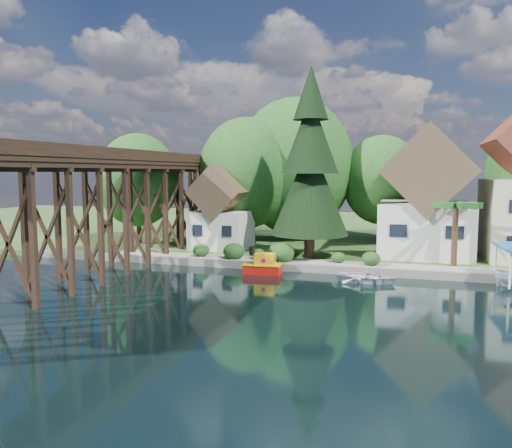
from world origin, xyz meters
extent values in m
plane|color=black|center=(0.00, 0.00, 0.00)|extent=(140.00, 140.00, 0.00)
cube|color=#304B1E|center=(0.00, 34.00, 0.25)|extent=(140.00, 52.00, 0.50)
cube|color=slate|center=(4.00, 8.00, 0.31)|extent=(60.00, 0.40, 0.62)
cube|color=gray|center=(6.00, 9.30, 0.53)|extent=(50.00, 2.60, 0.06)
cube|color=black|center=(-16.00, -6.40, 4.00)|extent=(4.00, 0.36, 8.00)
cube|color=black|center=(-16.00, -3.20, 4.00)|extent=(4.00, 0.36, 8.00)
cube|color=black|center=(-16.00, 0.00, 4.00)|extent=(4.00, 0.36, 8.00)
cube|color=black|center=(-16.00, 3.20, 4.00)|extent=(4.00, 0.36, 8.00)
cube|color=black|center=(-16.00, 6.40, 4.00)|extent=(4.00, 0.36, 8.00)
cube|color=black|center=(-16.00, 9.60, 4.00)|extent=(4.00, 0.36, 8.00)
cube|color=black|center=(-16.00, 12.80, 4.00)|extent=(4.00, 0.36, 8.00)
cube|color=black|center=(-16.00, 16.00, 4.00)|extent=(4.00, 0.36, 8.00)
cube|color=black|center=(-16.00, 19.20, 4.00)|extent=(4.00, 0.36, 8.00)
cube|color=black|center=(-16.00, 22.40, 4.00)|extent=(4.00, 0.36, 8.00)
cube|color=black|center=(-16.00, 25.60, 4.00)|extent=(4.00, 0.36, 8.00)
cube|color=black|center=(-17.75, 6.00, 8.05)|extent=(0.35, 44.00, 0.35)
cube|color=black|center=(-14.25, 6.00, 8.05)|extent=(0.35, 44.00, 0.35)
cube|color=black|center=(-16.00, 6.00, 8.35)|extent=(4.00, 44.00, 0.30)
cube|color=black|center=(-18.00, 6.00, 8.90)|extent=(0.12, 44.00, 0.80)
cube|color=black|center=(-14.00, 6.00, 8.90)|extent=(0.12, 44.00, 0.80)
cube|color=silver|center=(7.00, 16.00, 2.75)|extent=(7.50, 8.00, 4.50)
cube|color=brown|center=(7.00, 16.00, 7.70)|extent=(7.64, 8.64, 7.64)
cube|color=black|center=(4.90, 11.96, 2.98)|extent=(1.35, 0.08, 1.00)
cube|color=black|center=(9.10, 11.96, 2.98)|extent=(1.35, 0.08, 1.00)
cube|color=silver|center=(-11.00, 14.50, 2.25)|extent=(5.00, 5.00, 3.50)
cube|color=brown|center=(-11.00, 14.50, 5.80)|extent=(5.09, 5.40, 5.09)
cube|color=black|center=(-12.40, 11.96, 2.43)|extent=(0.90, 0.08, 1.00)
cube|color=black|center=(-9.60, 11.96, 2.43)|extent=(0.90, 0.08, 1.00)
cylinder|color=#382314|center=(-10.00, 19.00, 2.75)|extent=(0.50, 0.50, 4.50)
ellipsoid|color=#1F4D1B|center=(-10.00, 19.00, 7.50)|extent=(4.40, 4.40, 5.06)
cylinder|color=#382314|center=(-6.00, 23.00, 2.98)|extent=(0.50, 0.50, 4.95)
ellipsoid|color=#1F4D1B|center=(-6.00, 23.00, 8.20)|extent=(5.00, 5.00, 5.75)
cylinder|color=#382314|center=(3.00, 24.00, 2.52)|extent=(0.50, 0.50, 4.05)
ellipsoid|color=#1F4D1B|center=(3.00, 24.00, 6.80)|extent=(4.00, 4.00, 4.60)
cylinder|color=#382314|center=(-20.00, 15.00, 2.52)|extent=(0.50, 0.50, 4.05)
ellipsoid|color=#1F4D1B|center=(-20.00, 15.00, 6.80)|extent=(4.00, 4.00, 4.60)
ellipsoid|color=#194218|center=(-8.00, 9.20, 1.27)|extent=(1.98, 1.98, 1.53)
ellipsoid|color=#194218|center=(-6.00, 9.50, 1.09)|extent=(1.54, 1.54, 1.19)
ellipsoid|color=#194218|center=(-4.00, 9.00, 1.35)|extent=(2.20, 2.20, 1.70)
ellipsoid|color=#194218|center=(-11.00, 9.40, 1.18)|extent=(1.76, 1.76, 1.36)
ellipsoid|color=#194218|center=(0.50, 9.60, 1.09)|extent=(1.54, 1.54, 1.19)
ellipsoid|color=#194218|center=(3.00, 9.30, 1.18)|extent=(1.76, 1.76, 1.36)
cylinder|color=#382314|center=(-2.20, 11.70, 1.95)|extent=(0.87, 0.87, 2.90)
cone|color=black|center=(-2.20, 11.70, 6.29)|extent=(6.37, 6.37, 7.72)
cone|color=black|center=(-2.20, 11.70, 10.63)|extent=(4.63, 4.63, 6.27)
cone|color=black|center=(-2.20, 11.70, 14.01)|extent=(2.90, 2.90, 4.34)
cylinder|color=#382314|center=(9.03, 11.08, 2.72)|extent=(0.44, 0.44, 4.45)
ellipsoid|color=#1D4D19|center=(9.03, 11.08, 5.15)|extent=(3.90, 3.90, 1.01)
cube|color=red|center=(-4.78, 6.51, 0.32)|extent=(2.83, 1.61, 0.73)
cube|color=#EAB10C|center=(-4.78, 6.51, 0.72)|extent=(2.92, 1.71, 0.09)
cube|color=#EAB10C|center=(-4.60, 6.52, 1.10)|extent=(1.52, 1.18, 0.92)
cylinder|color=black|center=(-5.61, 6.47, 1.70)|extent=(0.40, 0.40, 0.64)
cylinder|color=#960B5F|center=(-4.57, 5.95, 1.10)|extent=(0.33, 0.09, 0.33)
cylinder|color=#960B5F|center=(-4.63, 7.09, 1.10)|extent=(0.33, 0.09, 0.33)
cylinder|color=#960B5F|center=(-3.87, 6.56, 1.10)|extent=(0.09, 0.33, 0.33)
imported|color=silver|center=(2.92, 5.88, 0.42)|extent=(4.40, 3.39, 0.84)
cylinder|color=white|center=(11.81, 5.14, 1.48)|extent=(0.16, 0.16, 2.42)
cylinder|color=white|center=(11.55, 8.89, 1.48)|extent=(0.16, 0.16, 2.42)
camera|label=1|loc=(5.22, -29.03, 7.64)|focal=35.00mm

